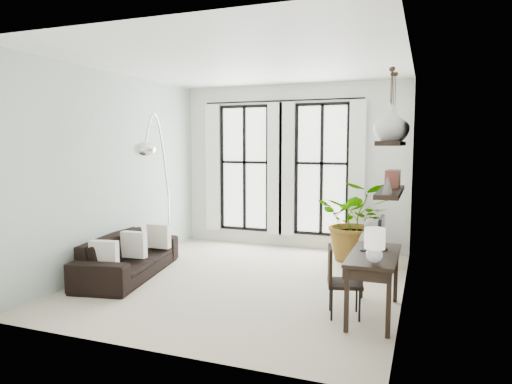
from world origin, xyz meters
The scene contains 16 objects.
floor centered at (0.00, 0.00, 0.00)m, with size 5.00×5.00×0.00m, color beige.
ceiling centered at (0.00, 0.00, 3.20)m, with size 5.00×5.00×0.00m, color white.
wall_left centered at (-2.25, 0.00, 1.60)m, with size 5.00×5.00×0.00m, color #A7BAAD.
wall_right centered at (2.25, 0.00, 1.60)m, with size 5.00×5.00×0.00m, color white.
wall_back centered at (0.00, 2.50, 1.60)m, with size 4.50×4.50×0.00m, color white.
windows centered at (-0.20, 2.43, 1.56)m, with size 3.26×0.13×2.65m.
wall_shelves centered at (2.11, -0.74, 1.73)m, with size 0.25×1.30×0.60m.
sofa centered at (-1.80, -0.38, 0.32)m, with size 2.16×0.85×0.63m, color black.
throw_pillows centered at (-1.70, -0.38, 0.50)m, with size 0.40×1.52×0.40m.
plant centered at (1.36, 1.82, 0.71)m, with size 1.27×1.10×1.41m, color #2D7228.
desk centered at (1.95, -0.83, 0.72)m, with size 0.55×1.29×1.16m.
desk_chair centered at (1.56, -0.91, 0.48)m, with size 0.48×0.48×0.84m.
arc_lamp centered at (-1.70, 0.31, 1.97)m, with size 0.76×1.66×2.55m.
buddha centered at (1.68, 1.37, 0.35)m, with size 0.47×0.47×0.84m.
vase_a centered at (2.11, -1.03, 2.27)m, with size 0.37×0.37×0.38m, color white.
vase_b centered at (2.11, -0.63, 2.27)m, with size 0.37×0.37×0.38m, color white.
Camera 1 is at (2.49, -6.19, 2.04)m, focal length 32.00 mm.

